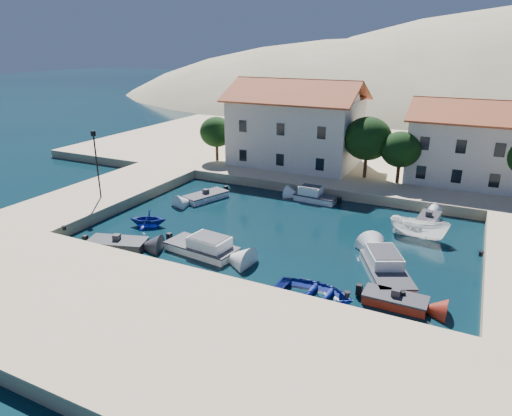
% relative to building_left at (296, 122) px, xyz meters
% --- Properties ---
extents(ground, '(400.00, 400.00, 0.00)m').
position_rel_building_left_xyz_m(ground, '(6.00, -28.00, -5.94)').
color(ground, black).
rests_on(ground, ground).
extents(quay_south, '(52.00, 12.00, 1.00)m').
position_rel_building_left_xyz_m(quay_south, '(6.00, -34.00, -5.44)').
color(quay_south, '#D0B58E').
rests_on(quay_south, ground).
extents(quay_west, '(8.00, 20.00, 1.00)m').
position_rel_building_left_xyz_m(quay_west, '(-13.00, -18.00, -5.44)').
color(quay_west, '#D0B58E').
rests_on(quay_west, ground).
extents(quay_north, '(80.00, 36.00, 1.00)m').
position_rel_building_left_xyz_m(quay_north, '(8.00, 10.00, -5.44)').
color(quay_north, '#D0B58E').
rests_on(quay_north, ground).
extents(hills, '(254.00, 176.00, 99.00)m').
position_rel_building_left_xyz_m(hills, '(26.64, 95.62, -29.34)').
color(hills, tan).
rests_on(hills, ground).
extents(building_left, '(14.70, 9.45, 9.70)m').
position_rel_building_left_xyz_m(building_left, '(0.00, 0.00, 0.00)').
color(building_left, beige).
rests_on(building_left, quay_north).
extents(building_mid, '(10.50, 8.40, 8.30)m').
position_rel_building_left_xyz_m(building_mid, '(18.00, 1.00, -0.71)').
color(building_mid, beige).
rests_on(building_mid, quay_north).
extents(trees, '(37.30, 5.30, 6.45)m').
position_rel_building_left_xyz_m(trees, '(10.51, -2.54, -1.10)').
color(trees, '#382314').
rests_on(trees, quay_north).
extents(lamppost, '(0.35, 0.25, 6.22)m').
position_rel_building_left_xyz_m(lamppost, '(-11.50, -20.00, -1.18)').
color(lamppost, black).
rests_on(lamppost, quay_west).
extents(bollards, '(29.36, 9.56, 0.30)m').
position_rel_building_left_xyz_m(bollards, '(8.80, -24.13, -4.79)').
color(bollards, black).
rests_on(bollards, ground).
extents(motorboat_grey_sw, '(4.79, 3.17, 1.25)m').
position_rel_building_left_xyz_m(motorboat_grey_sw, '(-3.97, -26.22, -5.64)').
color(motorboat_grey_sw, '#353439').
rests_on(motorboat_grey_sw, ground).
extents(cabin_cruiser_south, '(5.70, 2.95, 1.60)m').
position_rel_building_left_xyz_m(cabin_cruiser_south, '(2.25, -24.16, -5.46)').
color(cabin_cruiser_south, white).
rests_on(cabin_cruiser_south, ground).
extents(rowboat_south, '(4.97, 3.62, 1.01)m').
position_rel_building_left_xyz_m(rowboat_south, '(11.85, -26.50, -5.94)').
color(rowboat_south, navy).
rests_on(rowboat_south, ground).
extents(motorboat_red_se, '(3.70, 1.68, 1.25)m').
position_rel_building_left_xyz_m(motorboat_red_se, '(16.38, -25.16, -5.64)').
color(motorboat_red_se, maroon).
rests_on(motorboat_red_se, ground).
extents(cabin_cruiser_east, '(4.65, 6.20, 1.60)m').
position_rel_building_left_xyz_m(cabin_cruiser_east, '(15.19, -21.80, -5.46)').
color(cabin_cruiser_east, white).
rests_on(cabin_cruiser_east, ground).
extents(boat_east, '(4.71, 2.07, 1.77)m').
position_rel_building_left_xyz_m(boat_east, '(16.21, -14.24, -5.94)').
color(boat_east, white).
rests_on(boat_east, ground).
extents(motorboat_white_ne, '(1.85, 3.53, 1.25)m').
position_rel_building_left_xyz_m(motorboat_white_ne, '(16.54, -10.53, -5.64)').
color(motorboat_white_ne, white).
rests_on(motorboat_white_ne, ground).
extents(rowboat_west, '(3.80, 3.57, 1.60)m').
position_rel_building_left_xyz_m(rowboat_west, '(-4.62, -21.77, -5.94)').
color(rowboat_west, navy).
rests_on(rowboat_west, ground).
extents(motorboat_white_west, '(3.32, 4.84, 1.25)m').
position_rel_building_left_xyz_m(motorboat_white_west, '(-3.95, -13.70, -5.64)').
color(motorboat_white_west, white).
rests_on(motorboat_white_west, ground).
extents(cabin_cruiser_north, '(4.21, 1.99, 1.60)m').
position_rel_building_left_xyz_m(cabin_cruiser_north, '(5.96, -9.44, -5.46)').
color(cabin_cruiser_north, white).
rests_on(cabin_cruiser_north, ground).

